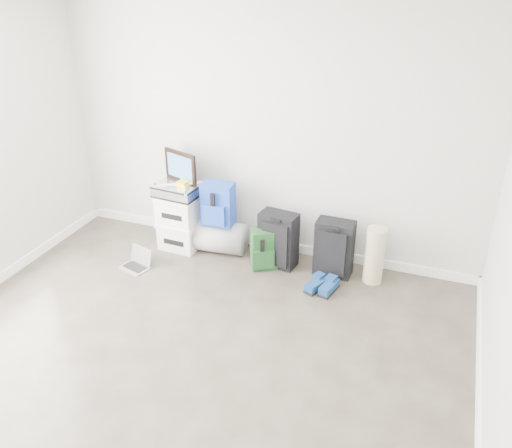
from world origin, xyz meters
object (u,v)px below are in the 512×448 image
at_px(boxes_stack, 180,221).
at_px(duffel_bag, 220,237).
at_px(carry_on, 334,248).
at_px(briefcase, 177,190).
at_px(laptop, 138,262).
at_px(large_suitcase, 278,240).

distance_m(boxes_stack, duffel_bag, 0.48).
bearing_deg(carry_on, briefcase, -177.55).
relative_size(boxes_stack, laptop, 1.86).
bearing_deg(carry_on, boxes_stack, -177.55).
height_order(boxes_stack, briefcase, briefcase).
relative_size(briefcase, duffel_bag, 0.81).
relative_size(briefcase, large_suitcase, 0.77).
relative_size(duffel_bag, large_suitcase, 0.95).
distance_m(boxes_stack, large_suitcase, 1.13).
xyz_separation_m(boxes_stack, briefcase, (-0.00, 0.00, 0.37)).
bearing_deg(laptop, briefcase, 83.72).
height_order(boxes_stack, laptop, boxes_stack).
height_order(boxes_stack, carry_on, boxes_stack).
height_order(briefcase, carry_on, briefcase).
xyz_separation_m(boxes_stack, carry_on, (1.71, 0.04, -0.02)).
distance_m(boxes_stack, briefcase, 0.37).
bearing_deg(laptop, carry_on, 33.11).
xyz_separation_m(boxes_stack, duffel_bag, (0.45, 0.06, -0.14)).
distance_m(large_suitcase, laptop, 1.49).
bearing_deg(large_suitcase, laptop, -149.83).
bearing_deg(laptop, large_suitcase, 38.79).
distance_m(carry_on, laptop, 2.04).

